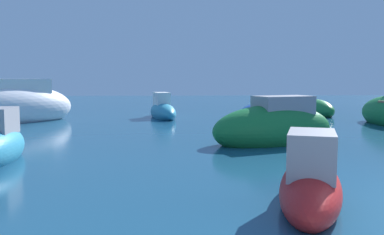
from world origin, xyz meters
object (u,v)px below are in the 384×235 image
moored_boat_1 (163,111)px  moored_boat_8 (311,184)px  moored_boat_2 (7,107)px  moored_boat_6 (266,114)px  moored_boat_5 (274,127)px  moored_boat_7 (315,109)px

moored_boat_1 → moored_boat_8: bearing=-2.7°
moored_boat_2 → moored_boat_6: size_ratio=1.86×
moored_boat_6 → moored_boat_5: bearing=49.5°
moored_boat_6 → moored_boat_7: size_ratio=0.95×
moored_boat_1 → moored_boat_6: size_ratio=1.07×
moored_boat_5 → moored_boat_8: bearing=60.8°
moored_boat_8 → moored_boat_5: bearing=10.3°
moored_boat_6 → moored_boat_8: (-2.20, -12.11, 0.01)m
moored_boat_1 → moored_boat_5: bearing=10.9°
moored_boat_7 → moored_boat_6: bearing=-54.9°
moored_boat_1 → moored_boat_6: moored_boat_1 is taller
moored_boat_7 → moored_boat_8: size_ratio=1.12×
moored_boat_2 → moored_boat_6: moored_boat_2 is taller
moored_boat_1 → moored_boat_2: 7.15m
moored_boat_1 → moored_boat_7: (8.15, 1.04, -0.05)m
moored_boat_2 → moored_boat_6: bearing=137.4°
moored_boat_1 → moored_boat_8: size_ratio=1.13×
moored_boat_7 → moored_boat_5: bearing=-33.4°
moored_boat_8 → moored_boat_1: bearing=29.9°
moored_boat_2 → moored_boat_6: 11.72m
moored_boat_2 → moored_boat_5: moored_boat_2 is taller
moored_boat_6 → moored_boat_8: size_ratio=1.06×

